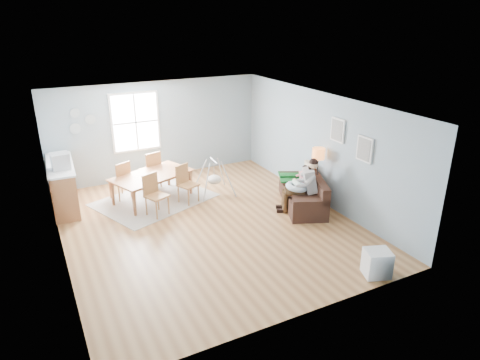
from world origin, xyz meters
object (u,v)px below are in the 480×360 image
chair_sw (154,192)px  chair_se (185,181)px  floor_lamp (318,158)px  chair_nw (121,178)px  father (303,183)px  baby_swing (214,179)px  counter (63,185)px  dining_table (154,187)px  chair_ne (152,167)px  monitor (60,161)px  sofa (305,195)px  toddler (301,177)px  storage_cube (377,263)px

chair_sw → chair_se: chair_sw is taller
floor_lamp → chair_nw: size_ratio=1.47×
father → baby_swing: 2.38m
floor_lamp → counter: 6.12m
dining_table → chair_ne: bearing=54.2°
chair_nw → monitor: 1.55m
counter → monitor: size_ratio=4.92×
sofa → father: (-0.22, -0.21, 0.41)m
toddler → monitor: monitor is taller
chair_nw → baby_swing: size_ratio=0.98×
floor_lamp → chair_se: floor_lamp is taller
storage_cube → father: bearing=82.5°
chair_ne → counter: counter is taller
storage_cube → dining_table: dining_table is taller
father → monitor: bearing=154.0°
counter → chair_se: bearing=-21.0°
sofa → chair_se: (-2.49, 1.55, 0.26)m
chair_sw → chair_ne: chair_ne is taller
toddler → storage_cube: toddler is taller
monitor → storage_cube: bearing=-48.8°
sofa → toddler: bearing=88.3°
father → storage_cube: father is taller
toddler → chair_nw: (-3.86, 2.24, -0.10)m
chair_sw → chair_nw: same height
storage_cube → counter: bearing=129.2°
chair_se → chair_nw: (-1.37, 0.89, 0.02)m
chair_se → chair_nw: size_ratio=0.97×
chair_sw → dining_table: bearing=75.0°
father → chair_se: father is taller
counter → sofa: bearing=-26.5°
dining_table → chair_ne: (0.20, 0.78, 0.25)m
floor_lamp → storage_cube: 3.23m
chair_ne → counter: bearing=-175.3°
father → storage_cube: bearing=-97.5°
sofa → chair_sw: 3.60m
baby_swing → chair_nw: bearing=160.6°
dining_table → chair_ne: 0.84m
monitor → counter: bearing=89.4°
father → dining_table: father is taller
chair_ne → sofa: bearing=-43.1°
chair_se → baby_swing: chair_se is taller
dining_table → chair_se: 0.84m
storage_cube → chair_nw: 6.39m
storage_cube → monitor: bearing=131.2°
chair_se → counter: 2.91m
toddler → chair_nw: chair_nw is taller
counter → toddler: bearing=-24.7°
storage_cube → chair_sw: chair_sw is taller
dining_table → monitor: bearing=152.3°
father → toddler: father is taller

